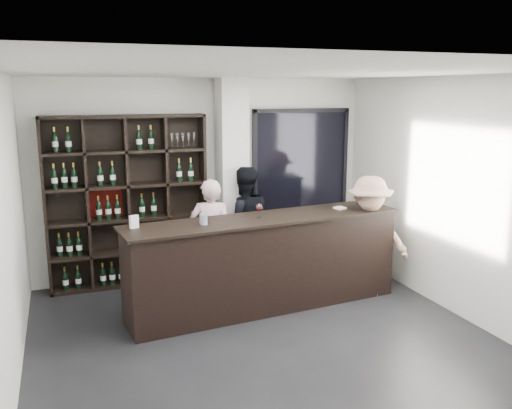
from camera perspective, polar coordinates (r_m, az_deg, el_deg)
name	(u,v)px	position (r m, az deg, el deg)	size (l,w,h in m)	color
floor	(272,349)	(6.02, 1.64, -14.99)	(5.00, 5.50, 0.01)	black
wine_shelf	(128,202)	(7.75, -13.35, 0.27)	(2.20, 0.35, 2.40)	black
structural_column	(232,179)	(7.92, -2.52, 2.67)	(0.40, 0.40, 2.90)	silver
glass_panel	(301,176)	(8.56, 4.73, 2.99)	(1.60, 0.08, 2.10)	black
tasting_counter	(266,263)	(6.86, 1.01, -6.15)	(3.59, 0.74, 1.18)	black
taster_pink	(211,237)	(7.34, -4.74, -3.38)	(0.58, 0.38, 1.58)	beige
taster_black	(244,224)	(7.82, -1.26, -2.06)	(0.81, 0.63, 1.67)	black
customer	(368,237)	(7.38, 11.74, -3.32)	(1.05, 0.60, 1.63)	tan
wine_glass	(259,210)	(6.67, 0.34, -0.55)	(0.08, 0.08, 0.20)	white
spit_cup	(204,219)	(6.35, -5.54, -1.57)	(0.10, 0.10, 0.13)	silver
napkin_stack	(340,208)	(7.27, 8.81, -0.36)	(0.13, 0.13, 0.02)	white
card_stand	(134,222)	(6.31, -12.72, -1.80)	(0.10, 0.05, 0.15)	white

